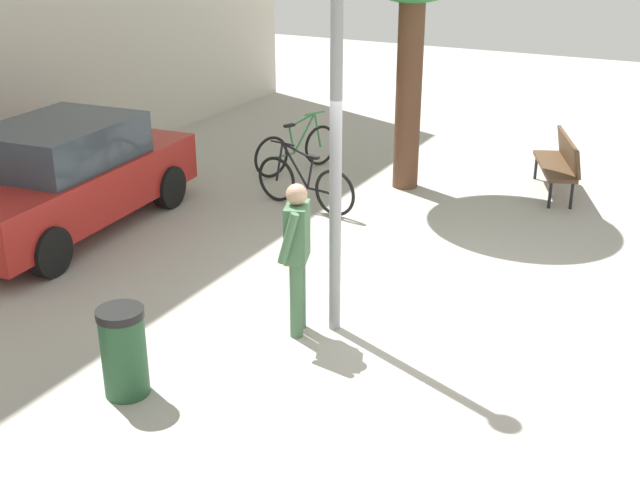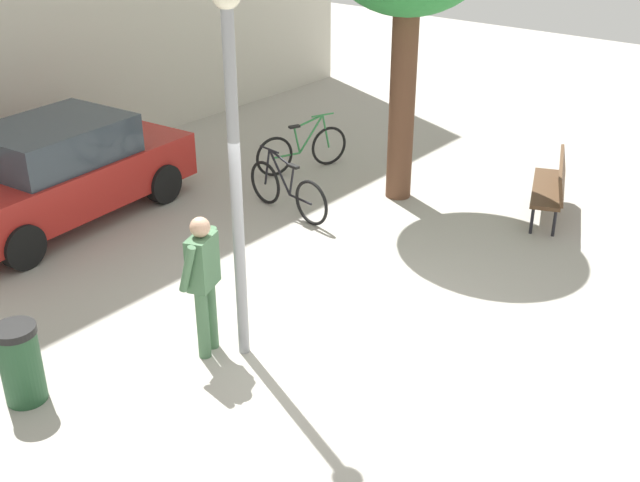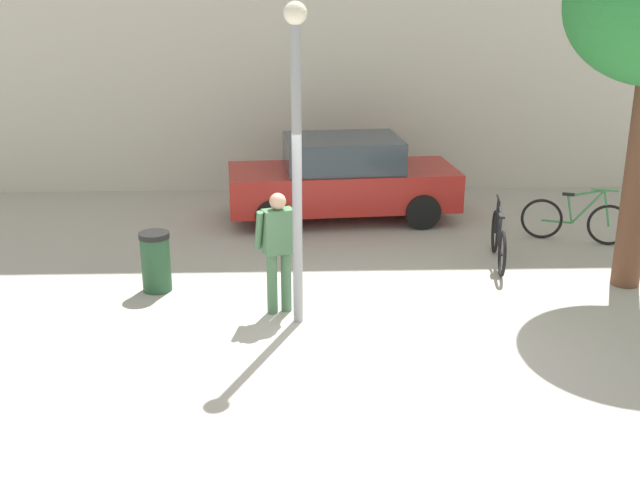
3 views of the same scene
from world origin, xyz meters
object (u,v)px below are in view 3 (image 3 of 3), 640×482
object	(u,v)px
lamppost	(297,138)
parked_car_red	(342,179)
bicycle_black	(498,240)
bicycle_green	(575,220)
trash_bin	(156,261)
person_by_lamppost	(278,245)

from	to	relation	value
lamppost	parked_car_red	distance (m)	5.00
bicycle_black	bicycle_green	size ratio (longest dim) A/B	1.05
bicycle_black	parked_car_red	bearing A→B (deg)	132.70
bicycle_black	bicycle_green	bearing A→B (deg)	32.67
lamppost	trash_bin	xyz separation A→B (m)	(-2.04, 1.15, -2.00)
lamppost	person_by_lamppost	xyz separation A→B (m)	(-0.25, 0.31, -1.48)
lamppost	bicycle_green	bearing A→B (deg)	33.27
bicycle_black	trash_bin	bearing A→B (deg)	-169.54
parked_car_red	bicycle_green	bearing A→B (deg)	-21.01
parked_car_red	bicycle_black	bearing A→B (deg)	-47.30
lamppost	trash_bin	world-z (taller)	lamppost
parked_car_red	trash_bin	size ratio (longest dim) A/B	4.93
parked_car_red	trash_bin	bearing A→B (deg)	-129.71
bicycle_black	lamppost	bearing A→B (deg)	-146.43
lamppost	person_by_lamppost	world-z (taller)	lamppost
person_by_lamppost	parked_car_red	xyz separation A→B (m)	(1.11, 4.32, -0.19)
person_by_lamppost	bicycle_green	world-z (taller)	person_by_lamppost
person_by_lamppost	bicycle_green	xyz separation A→B (m)	(5.02, 2.82, -0.58)
bicycle_black	bicycle_green	distance (m)	1.89
lamppost	parked_car_red	world-z (taller)	lamppost
bicycle_black	trash_bin	xyz separation A→B (m)	(-5.22, -0.96, 0.06)
parked_car_red	lamppost	bearing A→B (deg)	-100.45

